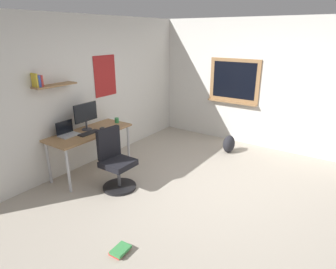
% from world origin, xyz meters
% --- Properties ---
extents(ground_plane, '(5.20, 5.20, 0.00)m').
position_xyz_m(ground_plane, '(0.00, 0.00, 0.00)').
color(ground_plane, '#ADA393').
rests_on(ground_plane, ground).
extents(wall_back, '(5.00, 0.30, 2.60)m').
position_xyz_m(wall_back, '(-0.00, 2.45, 1.30)').
color(wall_back, silver).
rests_on(wall_back, ground).
extents(wall_right, '(0.22, 5.00, 2.60)m').
position_xyz_m(wall_right, '(2.45, 0.03, 1.30)').
color(wall_right, silver).
rests_on(wall_right, ground).
extents(desk, '(1.45, 0.61, 0.74)m').
position_xyz_m(desk, '(-0.46, 2.06, 0.67)').
color(desk, '#997047').
rests_on(desk, ground).
extents(office_chair, '(0.52, 0.52, 0.95)m').
position_xyz_m(office_chair, '(-0.61, 1.34, 0.41)').
color(office_chair, black).
rests_on(office_chair, ground).
extents(laptop, '(0.31, 0.21, 0.23)m').
position_xyz_m(laptop, '(-0.79, 2.21, 0.80)').
color(laptop, '#ADAFB5').
rests_on(laptop, desk).
extents(monitor_primary, '(0.46, 0.17, 0.46)m').
position_xyz_m(monitor_primary, '(-0.42, 2.16, 1.01)').
color(monitor_primary, '#38383D').
rests_on(monitor_primary, desk).
extents(keyboard, '(0.37, 0.13, 0.02)m').
position_xyz_m(keyboard, '(-0.53, 1.99, 0.75)').
color(keyboard, black).
rests_on(keyboard, desk).
extents(computer_mouse, '(0.10, 0.06, 0.03)m').
position_xyz_m(computer_mouse, '(-0.25, 1.99, 0.76)').
color(computer_mouse, '#262628').
rests_on(computer_mouse, desk).
extents(coffee_mug, '(0.08, 0.08, 0.09)m').
position_xyz_m(coffee_mug, '(0.16, 2.04, 0.79)').
color(coffee_mug, '#338C4C').
rests_on(coffee_mug, desk).
extents(backpack, '(0.32, 0.22, 0.36)m').
position_xyz_m(backpack, '(1.70, 0.45, 0.18)').
color(backpack, '#232328').
rests_on(backpack, ground).
extents(book_stack_on_floor, '(0.23, 0.18, 0.07)m').
position_xyz_m(book_stack_on_floor, '(-1.65, 0.28, 0.03)').
color(book_stack_on_floor, '#C63833').
rests_on(book_stack_on_floor, ground).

